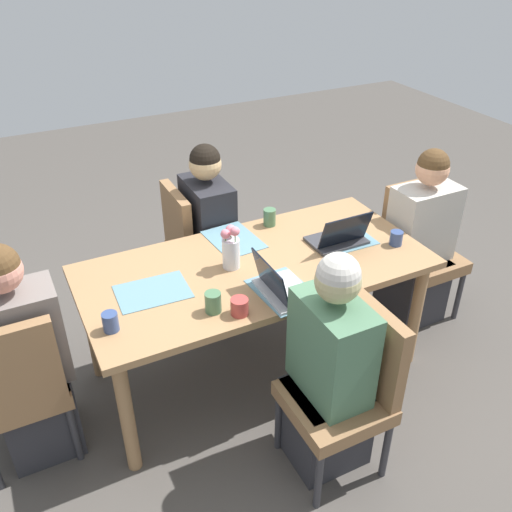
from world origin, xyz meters
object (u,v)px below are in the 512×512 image
Objects in this scene: flower_vase at (231,248)px; coffee_mug_centre_right at (213,302)px; chair_head_right_left_near at (17,384)px; laptop_far_right_near at (281,287)px; chair_near_left_far at (196,243)px; coffee_mug_near_left at (110,322)px; coffee_mug_near_right at (270,217)px; chair_head_left_left_mid at (417,244)px; person_head_left_left_mid at (418,247)px; person_near_left_far at (209,241)px; chair_far_right_near at (349,384)px; coffee_mug_far_left at (240,307)px; person_head_right_left_near at (27,366)px; dining_table at (256,276)px; coffee_mug_centre_left at (396,238)px; person_far_right_near at (329,376)px; laptop_head_left_left_mid at (339,237)px.

flower_vase is 2.47× the size of coffee_mug_centre_right.
chair_head_right_left_near is 2.81× the size of laptop_far_right_near.
chair_near_left_far reaches higher than coffee_mug_near_left.
coffee_mug_near_right is at bearing 131.34° from chair_near_left_far.
chair_head_left_left_mid reaches higher than coffee_mug_centre_right.
person_head_left_left_mid is 1.36m from person_near_left_far.
person_head_left_left_mid reaches higher than chair_head_left_left_mid.
chair_head_left_left_mid is at bearing -143.04° from chair_far_right_near.
chair_head_right_left_near reaches higher than coffee_mug_far_left.
chair_head_right_left_near is 0.99m from coffee_mug_centre_right.
person_head_right_left_near is at bearing 0.40° from person_head_left_left_mid.
dining_table is at bearing -83.04° from chair_far_right_near.
chair_head_right_left_near reaches higher than coffee_mug_centre_right.
person_near_left_far is at bearing -86.35° from chair_far_right_near.
laptop_far_right_near is 0.25m from coffee_mug_far_left.
coffee_mug_centre_left is (0.43, 0.26, 0.29)m from chair_head_left_left_mid.
dining_table is at bearing -126.77° from coffee_mug_far_left.
coffee_mug_far_left is at bearing -51.63° from person_far_right_near.
person_near_left_far is at bearing -89.23° from person_far_right_near.
coffee_mug_centre_right reaches higher than coffee_mug_centre_left.
person_head_left_left_mid is at bearing -177.52° from laptop_head_left_left_mid.
chair_near_left_far reaches higher than coffee_mug_near_right.
chair_head_right_left_near is at bearing -2.48° from coffee_mug_centre_left.
person_far_right_near is (1.22, 0.80, 0.03)m from chair_head_left_left_mid.
coffee_mug_near_left is 0.88× the size of coffee_mug_near_right.
coffee_mug_centre_right is at bearing 73.90° from chair_near_left_far.
person_head_right_left_near is at bearing -19.73° from coffee_mug_far_left.
person_head_right_left_near is at bearing 2.34° from flower_vase.
coffee_mug_near_left is 0.89× the size of coffee_mug_centre_right.
dining_table is 1.58× the size of person_near_left_far.
flower_vase is (1.31, -0.03, 0.33)m from person_head_left_left_mid.
chair_head_left_left_mid is at bearing -177.88° from person_head_right_left_near.
flower_vase is at bearing 78.50° from person_near_left_far.
laptop_head_left_left_mid is 0.93m from coffee_mug_centre_right.
chair_near_left_far is at bearing -106.10° from coffee_mug_centre_right.
chair_near_left_far is at bearing -38.76° from person_near_left_far.
coffee_mug_near_right and coffee_mug_centre_right have the same top height.
chair_head_right_left_near is 1.55m from chair_far_right_near.
laptop_head_left_left_mid is at bearing 179.62° from person_head_right_left_near.
coffee_mug_near_left is at bearing -31.60° from chair_far_right_near.
coffee_mug_centre_right is at bearing 69.01° from person_near_left_far.
person_near_left_far reaches higher than dining_table.
laptop_far_right_near is (-1.28, 0.23, 0.29)m from chair_head_right_left_near.
person_head_right_left_near reaches higher than coffee_mug_near_left.
person_far_right_near is 11.37× the size of coffee_mug_near_right.
chair_near_left_far is 0.60m from coffee_mug_near_right.
chair_head_left_left_mid reaches higher than coffee_mug_near_right.
person_head_left_left_mid is 1.37m from person_far_right_near.
flower_vase is (0.13, 0.65, 0.33)m from person_near_left_far.
coffee_mug_far_left is (0.29, -0.36, 0.26)m from person_far_right_near.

